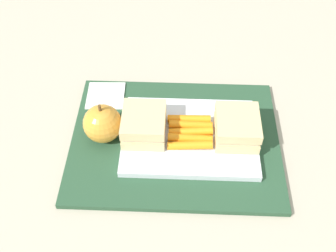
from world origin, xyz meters
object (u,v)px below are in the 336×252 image
at_px(sandwich_half_left, 237,127).
at_px(apple, 102,126).
at_px(sandwich_half_right, 144,125).
at_px(paper_napkin, 106,96).
at_px(carrot_sticks_bundle, 190,132).
at_px(food_tray, 190,136).

xyz_separation_m(sandwich_half_left, apple, (0.23, 0.00, -0.00)).
xyz_separation_m(sandwich_half_right, paper_napkin, (0.08, -0.10, -0.03)).
bearing_deg(carrot_sticks_bundle, sandwich_half_left, -179.89).
height_order(apple, paper_napkin, apple).
bearing_deg(paper_napkin, food_tray, 148.57).
bearing_deg(sandwich_half_left, food_tray, 0.00).
distance_m(apple, paper_napkin, 0.11).
height_order(sandwich_half_left, carrot_sticks_bundle, sandwich_half_left).
bearing_deg(food_tray, apple, 1.82).
height_order(food_tray, paper_napkin, food_tray).
relative_size(carrot_sticks_bundle, apple, 1.02).
xyz_separation_m(carrot_sticks_bundle, apple, (0.15, 0.00, 0.01)).
relative_size(apple, paper_napkin, 1.10).
height_order(food_tray, sandwich_half_right, sandwich_half_right).
bearing_deg(apple, carrot_sticks_bundle, -178.24).
bearing_deg(paper_napkin, sandwich_half_right, 129.98).
bearing_deg(sandwich_half_left, carrot_sticks_bundle, 0.11).
bearing_deg(carrot_sticks_bundle, sandwich_half_right, -0.11).
bearing_deg(carrot_sticks_bundle, paper_napkin, -31.44).
relative_size(sandwich_half_left, carrot_sticks_bundle, 1.01).
height_order(carrot_sticks_bundle, apple, apple).
relative_size(food_tray, sandwich_half_right, 2.88).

